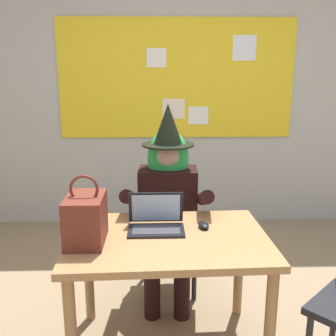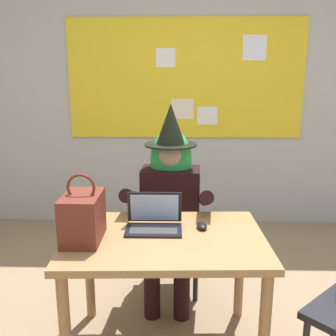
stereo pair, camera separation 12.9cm
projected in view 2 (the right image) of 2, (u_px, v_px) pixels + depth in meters
The scene contains 7 objects.
wall_back_bulletin at pixel (185, 89), 4.07m from camera, with size 6.01×2.29×2.88m.
desk_main at pixel (165, 253), 2.23m from camera, with size 1.15×0.82×0.73m.
chair_at_desk at pixel (170, 225), 3.00m from camera, with size 0.46×0.46×0.88m.
person_costumed at pixel (170, 195), 2.81m from camera, with size 0.61×0.66×1.41m.
laptop at pixel (154, 221), 2.30m from camera, with size 0.33×0.23×0.21m.
computer_mouse at pixel (202, 226), 2.31m from camera, with size 0.06×0.10×0.03m, color black.
handbag at pixel (83, 217), 2.13m from camera, with size 0.20×0.30×0.38m.
Camera 2 is at (-0.08, -2.03, 1.64)m, focal length 42.02 mm.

